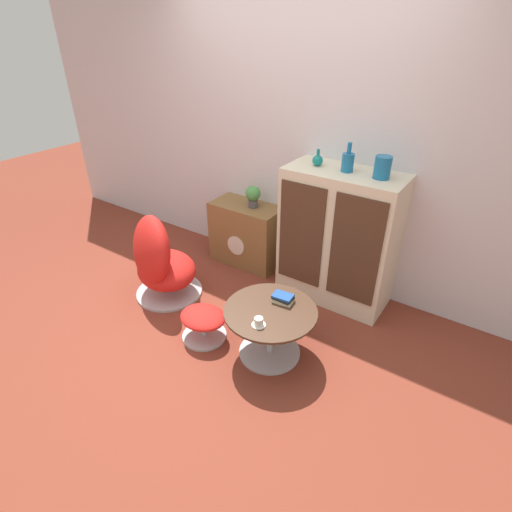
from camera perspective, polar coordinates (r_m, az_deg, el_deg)
The scene contains 13 objects.
ground_plane at distance 3.25m, azimuth -8.14°, elevation -11.55°, with size 12.00×12.00×0.00m, color brown.
wall_back at distance 3.65m, azimuth 5.45°, elevation 16.74°, with size 6.40×0.06×2.60m.
sideboard at distance 3.44m, azimuth 11.64°, elevation 2.50°, with size 0.94×0.46×1.17m.
tv_console at distance 4.02m, azimuth -1.35°, elevation 3.16°, with size 0.71×0.37×0.63m.
egg_chair at distance 3.58m, azimuth -13.62°, elevation -0.76°, with size 0.76×0.74×0.80m.
ottoman at distance 3.16m, azimuth -7.55°, elevation -9.14°, with size 0.37×0.35×0.24m.
coffee_table at distance 2.93m, azimuth 2.04°, elevation -9.96°, with size 0.67×0.67×0.41m.
vase_leftmost at distance 3.29m, azimuth 8.79°, elevation 13.39°, with size 0.08×0.08×0.13m.
vase_inner_left at distance 3.19m, azimuth 12.99°, elevation 12.99°, with size 0.09×0.09×0.22m.
vase_inner_right at distance 3.11m, azimuth 17.63°, elevation 11.98°, with size 0.12×0.12×0.16m.
potted_plant at distance 3.80m, azimuth -0.42°, elevation 8.68°, with size 0.14×0.14×0.21m.
teacup at distance 2.70m, azimuth 0.38°, elevation -9.46°, with size 0.10×0.10×0.06m.
book_stack at distance 2.91m, azimuth 3.88°, elevation -6.04°, with size 0.16×0.12×0.06m.
Camera 1 is at (1.72, -1.71, 2.17)m, focal length 28.00 mm.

